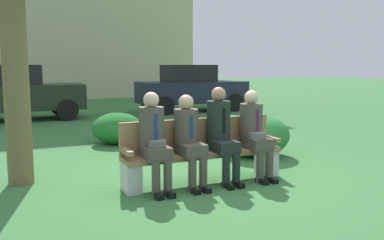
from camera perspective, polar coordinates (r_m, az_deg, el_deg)
ground_plane at (r=6.25m, az=2.99°, el=-7.92°), size 80.00×80.00×0.00m
park_bench at (r=5.98m, az=1.37°, el=-4.32°), size 2.35×0.44×0.90m
seated_man_leftmost at (r=5.51m, az=-5.24°, el=-2.27°), size 0.34×0.72×1.31m
seated_man_centerleft at (r=5.70m, az=-0.44°, el=-2.14°), size 0.34×0.72×1.26m
seated_man_centerright at (r=5.92m, az=4.01°, el=-1.31°), size 0.34×0.72×1.36m
seated_man_rightmost at (r=6.20m, az=8.54°, el=-1.30°), size 0.34×0.72×1.29m
shrub_near_bench at (r=9.00m, az=-10.23°, el=-1.12°), size 1.06×0.97×0.66m
shrub_mid_lawn at (r=7.73m, az=8.83°, el=-2.08°), size 1.24×1.13×0.77m
shrub_far_lawn at (r=8.85m, az=5.11°, el=-1.30°), size 0.99×0.91×0.62m
parked_car_near at (r=13.68m, az=-23.10°, el=3.45°), size 3.93×1.77×1.68m
parked_car_far at (r=15.14m, az=-0.11°, el=4.38°), size 3.91×1.71×1.68m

